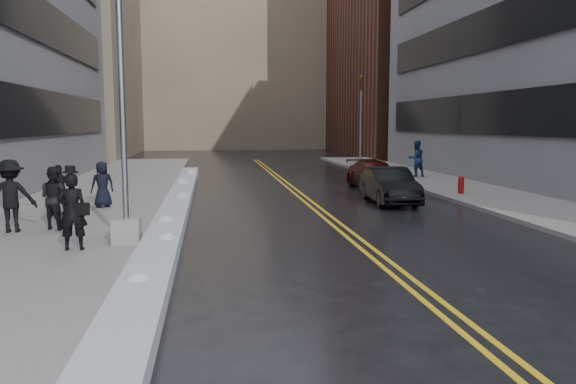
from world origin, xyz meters
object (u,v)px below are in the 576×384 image
object	(u,v)px
lamppost	(124,145)
car_maroon	(375,175)
pedestrian_d	(60,190)
pedestrian_e	(11,196)
pedestrian_east	(416,159)
pedestrian_b	(55,198)
traffic_signal	(361,118)
pedestrian_c	(102,184)
fire_hydrant	(461,184)
car_black	(389,185)
pedestrian_fedora	(72,212)

from	to	relation	value
lamppost	car_maroon	distance (m)	14.94
pedestrian_d	pedestrian_e	size ratio (longest dim) A/B	0.83
lamppost	pedestrian_east	bearing A→B (deg)	49.49
pedestrian_b	car_maroon	size ratio (longest dim) A/B	0.39
traffic_signal	pedestrian_east	bearing A→B (deg)	-78.77
pedestrian_c	pedestrian_east	xyz separation A→B (m)	(14.78, 9.26, 0.19)
fire_hydrant	pedestrian_e	distance (m)	16.72
pedestrian_c	car_black	size ratio (longest dim) A/B	0.38
pedestrian_d	pedestrian_c	bearing A→B (deg)	-144.91
pedestrian_d	car_black	bearing A→B (deg)	167.13
pedestrian_c	pedestrian_d	bearing A→B (deg)	35.45
pedestrian_d	car_maroon	world-z (taller)	pedestrian_d
fire_hydrant	pedestrian_east	size ratio (longest dim) A/B	0.37
pedestrian_e	pedestrian_east	distance (m)	21.22
pedestrian_fedora	pedestrian_east	world-z (taller)	pedestrian_east
fire_hydrant	traffic_signal	bearing A→B (deg)	92.05
pedestrian_b	car_black	xyz separation A→B (m)	(11.00, 4.56, -0.33)
pedestrian_fedora	pedestrian_d	distance (m)	5.32
pedestrian_c	car_black	bearing A→B (deg)	159.65
pedestrian_east	pedestrian_d	bearing A→B (deg)	24.03
pedestrian_east	traffic_signal	bearing A→B (deg)	-89.42
pedestrian_east	pedestrian_e	bearing A→B (deg)	28.97
pedestrian_c	car_maroon	xyz separation A→B (m)	(11.25, 5.21, -0.30)
lamppost	pedestrian_b	distance (m)	3.42
lamppost	pedestrian_d	distance (m)	5.41
pedestrian_e	pedestrian_b	bearing A→B (deg)	-173.55
pedestrian_c	car_black	world-z (taller)	pedestrian_c
pedestrian_e	pedestrian_east	size ratio (longest dim) A/B	0.99
car_black	pedestrian_c	bearing A→B (deg)	-173.95
pedestrian_east	car_maroon	size ratio (longest dim) A/B	0.44
pedestrian_d	traffic_signal	bearing A→B (deg)	-153.41
pedestrian_e	lamppost	bearing A→B (deg)	140.60
fire_hydrant	pedestrian_b	xyz separation A→B (m)	(-14.50, -5.87, 0.46)
pedestrian_fedora	car_maroon	size ratio (longest dim) A/B	0.40
car_maroon	pedestrian_d	bearing A→B (deg)	-152.15
pedestrian_b	pedestrian_c	xyz separation A→B (m)	(0.54, 3.97, -0.07)
lamppost	pedestrian_fedora	xyz separation A→B (m)	(-1.10, -0.64, -1.49)
pedestrian_b	car_black	size ratio (longest dim) A/B	0.42
pedestrian_d	pedestrian_east	distance (m)	19.18
lamppost	pedestrian_e	distance (m)	3.97
pedestrian_c	pedestrian_e	bearing A→B (deg)	46.29
lamppost	pedestrian_e	bearing A→B (deg)	150.53
car_maroon	pedestrian_c	bearing A→B (deg)	-156.57
pedestrian_fedora	pedestrian_e	xyz separation A→B (m)	(-2.13, 2.46, 0.08)
pedestrian_fedora	fire_hydrant	bearing A→B (deg)	-151.59
traffic_signal	car_black	world-z (taller)	traffic_signal
pedestrian_d	fire_hydrant	bearing A→B (deg)	169.43
pedestrian_c	car_black	distance (m)	10.48
pedestrian_fedora	pedestrian_east	xyz separation A→B (m)	(14.22, 15.99, 0.09)
pedestrian_b	car_maroon	distance (m)	14.95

